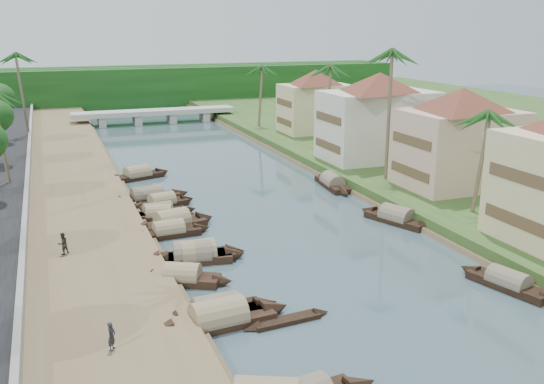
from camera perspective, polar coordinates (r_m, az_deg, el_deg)
name	(u,v)px	position (r m, az deg, el deg)	size (l,w,h in m)	color
ground	(339,277)	(42.18, 6.35, -7.97)	(220.00, 220.00, 0.00)	#3A4F58
left_bank	(78,214)	(56.80, -17.83, -1.99)	(10.00, 180.00, 0.80)	brown
right_bank	(413,178)	(67.63, 13.16, 1.26)	(16.00, 180.00, 1.20)	#2D471C
retaining_wall	(26,209)	(56.56, -22.15, -1.47)	(0.40, 180.00, 1.10)	gray
treeline	(131,86)	(136.16, -13.13, 9.69)	(120.00, 14.00, 8.00)	#10370F
bridge	(154,114)	(108.91, -11.02, 7.26)	(28.00, 4.00, 2.40)	#A2A197
building_mid	(460,137)	(62.32, 17.27, 4.99)	(14.11, 14.11, 9.70)	tan
building_far	(378,115)	(73.18, 9.97, 7.11)	(15.59, 15.59, 10.20)	beige
building_distant	(316,100)	(91.30, 4.12, 8.60)	(12.62, 12.62, 9.20)	#CFC08B
sampan_2	(219,319)	(35.55, -5.04, -11.86)	(9.24, 2.68, 2.38)	black
sampan_3	(217,312)	(36.37, -5.23, -11.20)	(8.02, 2.08, 2.15)	black
sampan_4	(182,278)	(41.26, -8.42, -7.97)	(6.88, 4.59, 2.02)	black
sampan_5	(198,256)	(44.81, -7.01, -5.97)	(7.47, 2.22, 2.36)	black
sampan_6	(192,256)	(44.76, -7.51, -6.01)	(8.17, 3.03, 2.37)	black
sampan_7	(169,232)	(50.20, -9.67, -3.71)	(7.20, 1.89, 1.94)	black
sampan_8	(172,223)	(52.23, -9.35, -2.92)	(8.17, 3.59, 2.43)	black
sampan_9	(158,213)	(55.37, -10.70, -1.94)	(7.47, 2.11, 1.91)	black
sampan_10	(159,215)	(54.71, -10.62, -2.15)	(6.69, 2.43, 1.86)	black
sampan_11	(162,203)	(58.32, -10.31, -1.02)	(7.01, 3.13, 2.00)	black
sampan_12	(147,197)	(60.64, -11.66, -0.46)	(8.94, 2.79, 2.11)	black
sampan_13	(138,175)	(69.59, -12.54, 1.54)	(8.22, 4.11, 2.22)	black
sampan_14	(508,283)	(42.85, 21.34, -8.01)	(3.37, 7.82, 1.91)	black
sampan_15	(397,218)	(54.01, 11.67, -2.42)	(4.54, 8.30, 2.21)	black
sampan_16	(333,183)	(64.80, 5.72, 0.82)	(2.51, 9.09, 2.19)	black
canoe_1	(287,321)	(35.96, 1.41, -12.03)	(5.65, 1.38, 0.90)	black
canoe_2	(144,202)	(60.12, -11.92, -0.92)	(5.93, 3.31, 0.89)	black
palm_1	(483,116)	(53.30, 19.24, 6.80)	(3.20, 3.20, 10.00)	brown
palm_2	(392,55)	(62.88, 11.22, 12.55)	(3.20, 3.20, 14.55)	brown
palm_3	(326,69)	(78.45, 5.15, 11.49)	(3.20, 3.20, 11.97)	brown
palm_7	(259,68)	(96.20, -1.21, 11.56)	(3.20, 3.20, 10.74)	brown
palm_8	(20,56)	(93.17, -22.67, 11.71)	(3.20, 3.20, 12.95)	brown
tree_6	(408,114)	(77.02, 12.68, 7.20)	(4.97, 4.97, 7.07)	#453827
person_near	(112,336)	(32.38, -14.87, -12.97)	(0.55, 0.36, 1.52)	black
person_far	(63,244)	(45.95, -19.09, -4.60)	(0.78, 0.61, 1.61)	#333024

